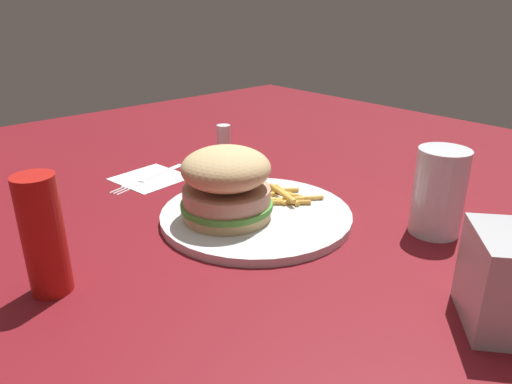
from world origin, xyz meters
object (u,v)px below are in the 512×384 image
fries_pile (280,195)px  napkin (151,178)px  ketchup_bottle (44,236)px  salt_shaker (224,138)px  napkin_dispenser (501,280)px  sandwich (227,184)px  fork (150,177)px  drink_glass (438,195)px  plate (256,215)px

fries_pile → napkin: fries_pile is taller
ketchup_bottle → salt_shaker: (0.28, -0.46, -0.04)m
fries_pile → napkin: bearing=20.5°
napkin → napkin_dispenser: bearing=-175.8°
sandwich → fork: size_ratio=0.75×
napkin_dispenser → drink_glass: bearing=6.1°
napkin_dispenser → salt_shaker: bearing=36.6°
napkin_dispenser → napkin: bearing=54.8°
salt_shaker → fork: bearing=101.6°
salt_shaker → napkin: bearing=101.6°
drink_glass → salt_shaker: 0.48m
sandwich → salt_shaker: bearing=-37.4°
plate → ketchup_bottle: size_ratio=2.05×
plate → fork: bearing=6.9°
sandwich → drink_glass: drink_glass is taller
napkin → salt_shaker: size_ratio=2.00×
drink_glass → ketchup_bottle: (0.21, 0.44, 0.01)m
fork → napkin_dispenser: 0.59m
drink_glass → plate: bearing=38.4°
fries_pile → salt_shaker: size_ratio=2.00×
fries_pile → napkin_dispenser: size_ratio=1.13×
fork → salt_shaker: size_ratio=3.11×
sandwich → napkin_dispenser: sandwich is taller
fries_pile → napkin: size_ratio=1.00×
fries_pile → salt_shaker: (0.28, -0.11, 0.01)m
napkin → ketchup_bottle: size_ratio=0.82×
napkin → napkin_dispenser: 0.59m
fork → salt_shaker: salt_shaker is taller
salt_shaker → napkin_dispenser: bearing=166.0°
sandwich → napkin: 0.25m
sandwich → salt_shaker: 0.35m
drink_glass → napkin_dispenser: 0.20m
salt_shaker → fries_pile: bearing=158.5°
ketchup_bottle → drink_glass: bearing=-115.0°
fries_pile → salt_shaker: bearing=-21.5°
fries_pile → salt_shaker: 0.30m
drink_glass → sandwich: bearing=43.6°
sandwich → napkin_dispenser: (-0.35, -0.06, -0.01)m
drink_glass → salt_shaker: (0.48, -0.02, -0.03)m
fries_pile → fork: bearing=20.8°
napkin → fork: 0.00m
fork → napkin_dispenser: bearing=-175.6°
plate → sandwich: size_ratio=2.14×
fries_pile → drink_glass: drink_glass is taller
fork → napkin_dispenser: size_ratio=1.75×
fries_pile → fork: 0.25m
plate → fries_pile: fries_pile is taller
fork → drink_glass: (-0.44, -0.18, 0.05)m
napkin_dispenser → sandwich: bearing=59.9°
plate → salt_shaker: bearing=-30.4°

